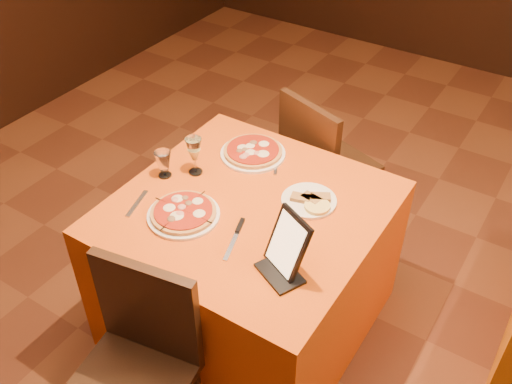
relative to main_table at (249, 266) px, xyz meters
The scene contains 12 objects.
floor 0.58m from the main_table, 11.62° to the right, with size 6.00×7.00×0.01m, color #5E2D19.
main_table is the anchor object (origin of this frame).
chair_main_far 0.83m from the main_table, 90.00° to the left, with size 0.46×0.46×0.91m, color black, non-canonical shape.
pizza_near 0.48m from the main_table, 132.83° to the right, with size 0.31×0.31×0.03m.
pizza_far 0.54m from the main_table, 120.24° to the left, with size 0.31×0.31×0.03m.
cutlet_dish 0.47m from the main_table, 38.09° to the left, with size 0.24×0.24×0.03m.
wine_glass 0.58m from the main_table, 168.93° to the left, with size 0.07×0.07×0.19m, color #DEDB7E, non-canonical shape.
water_glass 0.62m from the main_table, behind, with size 0.07×0.07×0.13m, color silver, non-canonical shape.
tablet 0.63m from the main_table, 34.91° to the right, with size 0.18×0.02×0.24m, color black.
knife 0.44m from the main_table, 71.87° to the right, with size 0.23×0.02×0.01m, color #B4B4BB.
fork_near 0.61m from the main_table, 148.40° to the right, with size 0.18×0.02×0.01m, color #ADAEB4.
fork_far 0.49m from the main_table, 98.88° to the left, with size 0.14×0.02×0.01m, color silver.
Camera 1 is at (0.60, -1.47, 2.33)m, focal length 40.00 mm.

